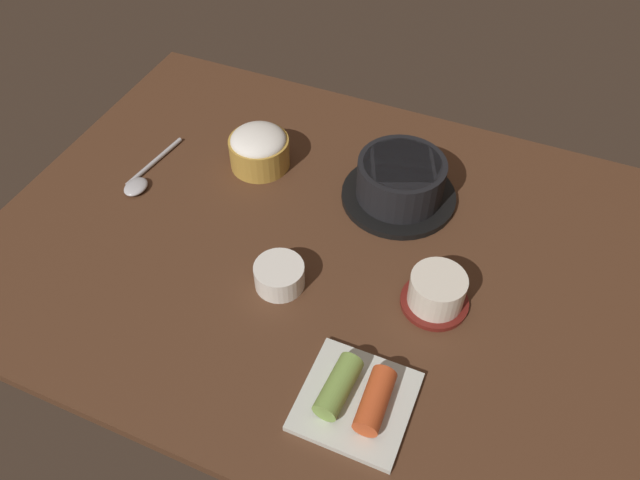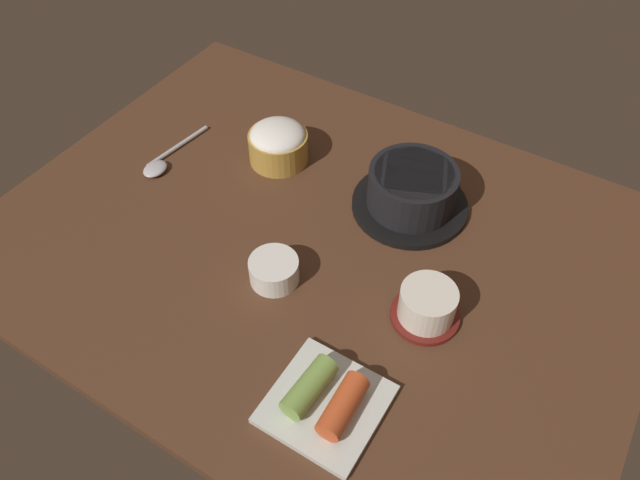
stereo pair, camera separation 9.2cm
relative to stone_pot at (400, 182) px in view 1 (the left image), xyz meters
The scene contains 7 objects.
dining_table 17.61cm from the stone_pot, 123.38° to the right, with size 100.00×76.00×2.00cm, color #4C2D1C.
stone_pot is the anchor object (origin of this frame).
rice_bowl 25.12cm from the stone_pot, behind, with size 10.40×10.40×7.20cm.
tea_cup_with_saucer 21.80cm from the stone_pot, 58.10° to the right, with size 9.81×9.81×5.74cm.
banchan_cup_center 26.18cm from the stone_pot, 113.51° to the right, with size 7.39×7.39×3.88cm.
kimchi_plate 38.07cm from the stone_pot, 79.86° to the right, with size 13.88×13.88×4.29cm.
spoon 43.92cm from the stone_pot, 162.27° to the right, with size 4.05×16.39×1.35cm.
Camera 1 is at (25.94, -58.07, 73.74)cm, focal length 34.28 mm.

